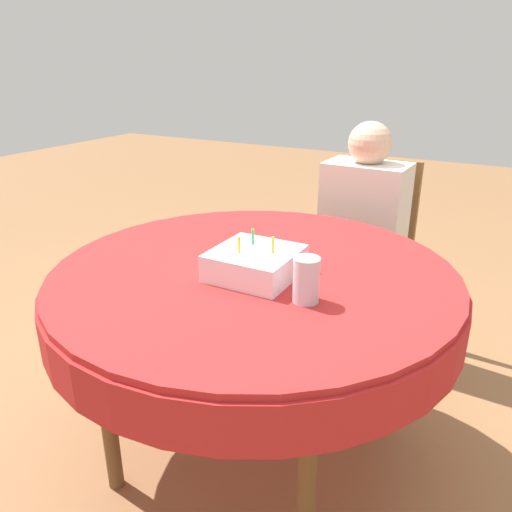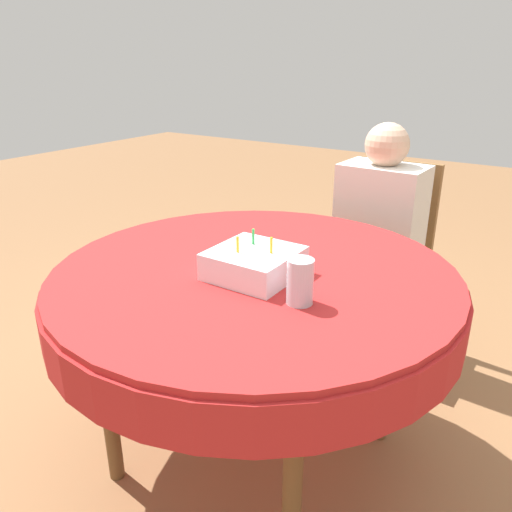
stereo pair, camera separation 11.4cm
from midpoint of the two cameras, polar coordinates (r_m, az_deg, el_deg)
ground_plane at (r=1.94m, az=-2.03°, el=-21.79°), size 12.00×12.00×0.00m
dining_table at (r=1.56m, az=-2.34°, el=-4.30°), size 1.25×1.25×0.73m
chair at (r=2.44m, az=11.17°, el=0.76°), size 0.44×0.44×0.89m
person at (r=2.30m, az=10.63°, el=4.02°), size 0.37×0.34×1.08m
birthday_cake at (r=1.46m, az=-2.34°, el=-0.86°), size 0.24×0.24×0.13m
drinking_glass at (r=1.30m, az=3.28°, el=-2.78°), size 0.07×0.07×0.12m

